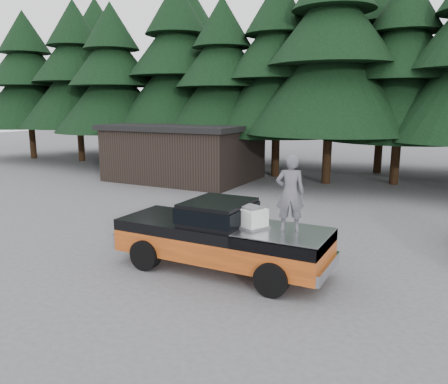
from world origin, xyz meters
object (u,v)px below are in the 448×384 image
at_px(air_compressor, 251,218).
at_px(man_on_bed, 290,193).
at_px(pickup_truck, 221,246).
at_px(utility_building, 184,152).

height_order(air_compressor, man_on_bed, man_on_bed).
distance_m(pickup_truck, air_compressor, 1.28).
bearing_deg(man_on_bed, pickup_truck, -19.08).
bearing_deg(air_compressor, utility_building, 152.99).
height_order(air_compressor, utility_building, utility_building).
xyz_separation_m(pickup_truck, utility_building, (-8.90, 12.09, 1.00)).
bearing_deg(utility_building, pickup_truck, -53.64).
bearing_deg(air_compressor, pickup_truck, -159.69).
xyz_separation_m(pickup_truck, air_compressor, (0.89, -0.06, 0.91)).
height_order(pickup_truck, air_compressor, air_compressor).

